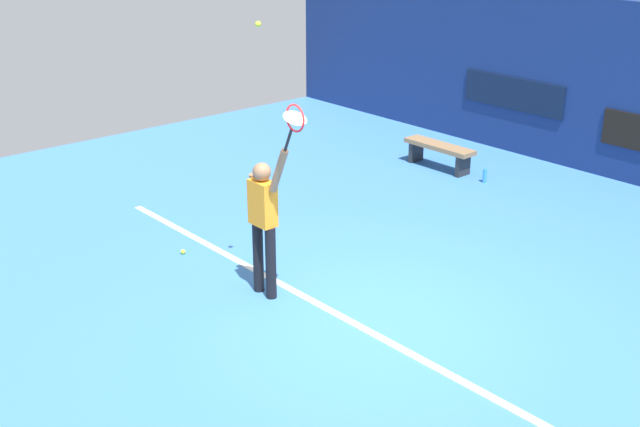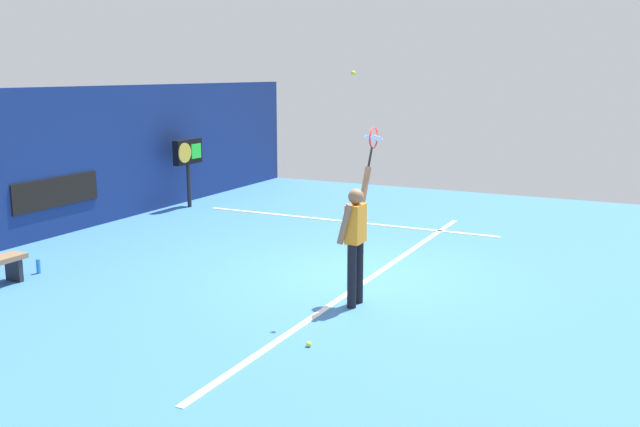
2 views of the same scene
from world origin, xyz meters
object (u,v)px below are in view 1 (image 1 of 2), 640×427
at_px(tennis_player, 264,218).
at_px(tennis_racket, 294,121).
at_px(tennis_ball, 258,24).
at_px(spare_ball, 183,252).
at_px(court_bench, 439,150).
at_px(water_bottle, 485,176).

height_order(tennis_player, tennis_racket, tennis_racket).
relative_size(tennis_racket, tennis_ball, 9.12).
bearing_deg(tennis_racket, spare_ball, -177.02).
height_order(court_bench, water_bottle, court_bench).
distance_m(tennis_racket, tennis_ball, 1.15).
relative_size(water_bottle, spare_ball, 3.53).
bearing_deg(tennis_player, court_bench, 109.31).
xyz_separation_m(tennis_ball, spare_ball, (-1.64, -0.16, -3.23)).
bearing_deg(tennis_ball, court_bench, 108.93).
bearing_deg(water_bottle, spare_ball, -98.79).
height_order(tennis_racket, court_bench, tennis_racket).
bearing_deg(court_bench, tennis_ball, -71.07).
bearing_deg(spare_ball, tennis_ball, 5.49).
bearing_deg(water_bottle, tennis_racket, -74.94).
xyz_separation_m(tennis_racket, court_bench, (-2.47, 5.36, -1.98)).
distance_m(tennis_racket, court_bench, 6.22).
bearing_deg(tennis_ball, tennis_racket, -3.37).
bearing_deg(tennis_racket, court_bench, 114.79).
bearing_deg(tennis_racket, tennis_ball, 176.63).
xyz_separation_m(court_bench, spare_ball, (0.19, -5.48, -0.30)).
distance_m(water_bottle, spare_ball, 5.54).
relative_size(court_bench, spare_ball, 20.59).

